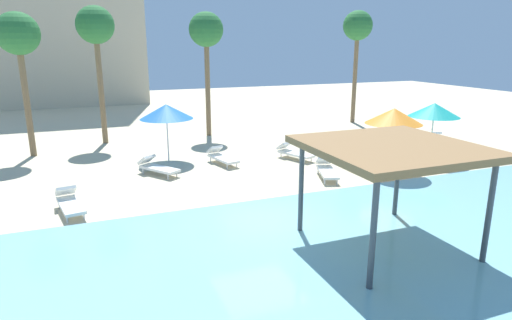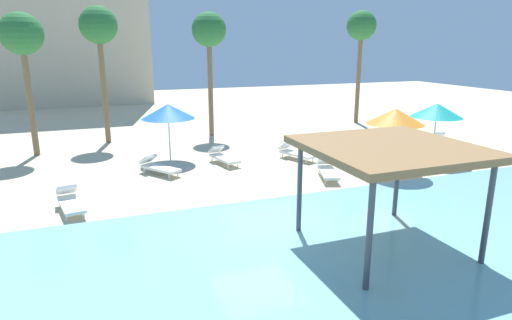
{
  "view_description": "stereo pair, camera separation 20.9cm",
  "coord_description": "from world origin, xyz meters",
  "views": [
    {
      "loc": [
        -4.6,
        -11.51,
        5.15
      ],
      "look_at": [
        0.73,
        2.0,
        1.3
      ],
      "focal_mm": 30.68,
      "sensor_mm": 36.0,
      "label": 1
    },
    {
      "loc": [
        -4.4,
        -11.58,
        5.15
      ],
      "look_at": [
        0.73,
        2.0,
        1.3
      ],
      "focal_mm": 30.68,
      "sensor_mm": 36.0,
      "label": 2
    }
  ],
  "objects": [
    {
      "name": "lounge_chair_1",
      "position": [
        -2.09,
        5.92,
        0.33
      ],
      "size": [
        1.55,
        1.91,
        0.74
      ],
      "rotation": [
        0.0,
        0.0,
        -0.98
      ],
      "color": "white",
      "rests_on": "ground"
    },
    {
      "name": "beach_umbrella_orange_1",
      "position": [
        6.91,
        2.6,
        2.37
      ],
      "size": [
        2.27,
        2.27,
        2.68
      ],
      "color": "silver",
      "rests_on": "ground"
    },
    {
      "name": "palm_tree_1",
      "position": [
        12.34,
        13.51,
        6.11
      ],
      "size": [
        1.9,
        1.9,
        7.27
      ],
      "color": "brown",
      "rests_on": "ground"
    },
    {
      "name": "lounge_chair_3",
      "position": [
        0.86,
        6.54,
        0.33
      ],
      "size": [
        1.03,
        1.98,
        0.74
      ],
      "rotation": [
        0.0,
        0.0,
        -1.33
      ],
      "color": "white",
      "rests_on": "ground"
    },
    {
      "name": "shade_pavilion",
      "position": [
        2.43,
        -2.91,
        2.57
      ],
      "size": [
        3.99,
        3.99,
        2.75
      ],
      "color": "#42474C",
      "rests_on": "ground"
    },
    {
      "name": "palm_tree_0",
      "position": [
        -3.7,
        12.89,
        5.9
      ],
      "size": [
        1.9,
        1.9,
        7.05
      ],
      "color": "brown",
      "rests_on": "ground"
    },
    {
      "name": "lounge_chair_0",
      "position": [
        -5.31,
        2.74,
        0.33
      ],
      "size": [
        0.93,
        1.97,
        0.74
      ],
      "rotation": [
        0.0,
        0.0,
        -1.39
      ],
      "color": "white",
      "rests_on": "ground"
    },
    {
      "name": "beach_umbrella_teal_4",
      "position": [
        9.94,
        3.64,
        2.31
      ],
      "size": [
        2.23,
        2.23,
        2.62
      ],
      "color": "silver",
      "rests_on": "ground"
    },
    {
      "name": "lounge_chair_4",
      "position": [
        4.21,
        6.12,
        0.33
      ],
      "size": [
        1.25,
        1.98,
        0.74
      ],
      "rotation": [
        0.0,
        0.0,
        -1.2
      ],
      "color": "white",
      "rests_on": "ground"
    },
    {
      "name": "beach_umbrella_blue_0",
      "position": [
        -1.24,
        7.81,
        2.27
      ],
      "size": [
        2.36,
        2.36,
        2.6
      ],
      "color": "silver",
      "rests_on": "ground"
    },
    {
      "name": "palm_tree_2",
      "position": [
        -7.05,
        11.18,
        5.45
      ],
      "size": [
        1.9,
        1.9,
        6.57
      ],
      "color": "brown",
      "rests_on": "ground"
    },
    {
      "name": "lounge_chair_6",
      "position": [
        12.23,
        5.44,
        0.33
      ],
      "size": [
        1.01,
        1.98,
        0.74
      ],
      "rotation": [
        0.0,
        0.0,
        -1.8
      ],
      "color": "white",
      "rests_on": "ground"
    },
    {
      "name": "ground_plane",
      "position": [
        0.0,
        0.0,
        0.0
      ],
      "size": [
        80.0,
        80.0,
        0.0
      ],
      "primitive_type": "plane",
      "color": "beige"
    },
    {
      "name": "lagoon_water",
      "position": [
        0.0,
        -5.25,
        0.02
      ],
      "size": [
        44.0,
        13.5,
        0.04
      ],
      "primitive_type": "cube",
      "color": "#7AB7C1",
      "rests_on": "ground"
    },
    {
      "name": "lounge_chair_5",
      "position": [
        4.15,
        3.0,
        0.33
      ],
      "size": [
        1.2,
        1.99,
        0.74
      ],
      "rotation": [
        0.0,
        0.0,
        -1.91
      ],
      "color": "white",
      "rests_on": "ground"
    },
    {
      "name": "palm_tree_3",
      "position": [
        2.04,
        12.81,
        5.75
      ],
      "size": [
        1.9,
        1.9,
        6.89
      ],
      "color": "brown",
      "rests_on": "ground"
    }
  ]
}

